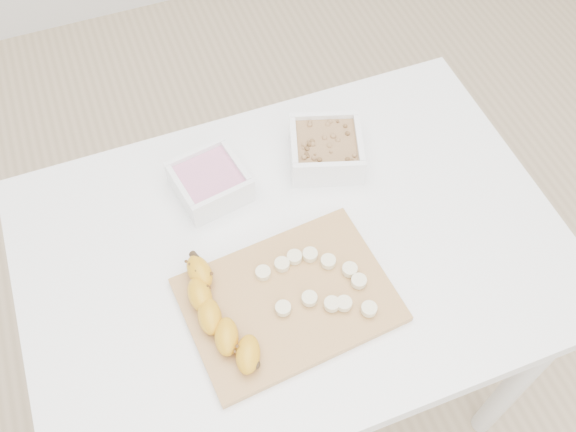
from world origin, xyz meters
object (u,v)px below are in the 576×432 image
object	(u,v)px
table	(293,271)
bowl_yogurt	(210,181)
cutting_board	(288,300)
bowl_granola	(326,149)
banana	(220,316)

from	to	relation	value
table	bowl_yogurt	world-z (taller)	bowl_yogurt
table	cutting_board	size ratio (longest dim) A/B	2.84
bowl_granola	cutting_board	bearing A→B (deg)	-124.06
table	banana	bearing A→B (deg)	-149.33
bowl_granola	banana	bearing A→B (deg)	-138.39
bowl_yogurt	banana	xyz separation A→B (m)	(-0.07, -0.28, 0.00)
cutting_board	bowl_granola	bearing A→B (deg)	55.94
table	banana	xyz separation A→B (m)	(-0.17, -0.10, 0.13)
bowl_yogurt	table	bearing A→B (deg)	-59.21
table	bowl_yogurt	bearing A→B (deg)	120.79
table	banana	size ratio (longest dim) A/B	4.32
bowl_yogurt	bowl_granola	world-z (taller)	bowl_granola
table	bowl_yogurt	size ratio (longest dim) A/B	6.71
bowl_yogurt	bowl_granola	distance (m)	0.24
cutting_board	banana	world-z (taller)	banana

